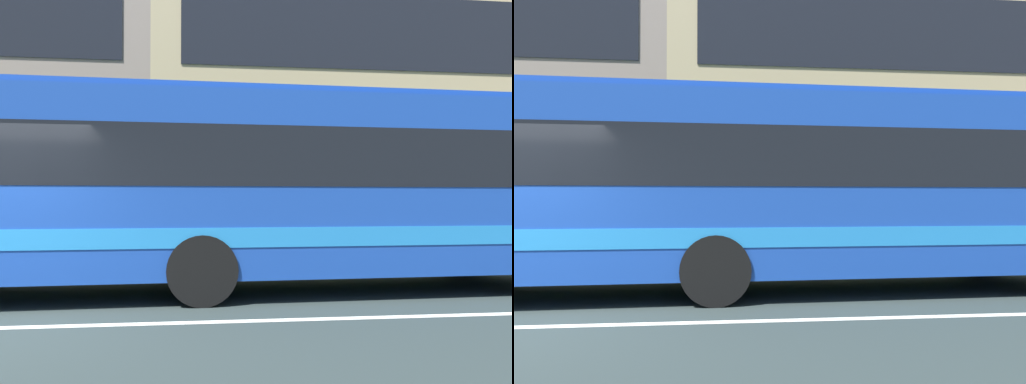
% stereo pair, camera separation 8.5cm
% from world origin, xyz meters
% --- Properties ---
extents(hedge_row_far, '(16.95, 1.10, 0.71)m').
position_xyz_m(hedge_row_far, '(2.61, 5.77, 0.35)').
color(hedge_row_far, '#1C5318').
rests_on(hedge_row_far, ground_plane).
extents(apartment_block_right, '(21.99, 11.04, 11.41)m').
position_xyz_m(apartment_block_right, '(12.47, 14.83, 5.71)').
color(apartment_block_right, tan).
rests_on(apartment_block_right, ground_plane).
extents(transit_bus, '(11.33, 3.01, 3.19)m').
position_xyz_m(transit_bus, '(3.40, 2.24, 1.76)').
color(transit_bus, '#183F9C').
rests_on(transit_bus, ground_plane).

